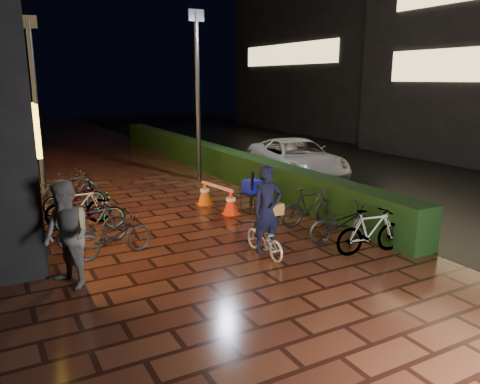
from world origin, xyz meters
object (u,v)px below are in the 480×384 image
traffic_barrier (217,197)px  cart_assembly (252,188)px  bystander_person (66,235)px  van (296,159)px  cyclist (266,223)px

traffic_barrier → cart_assembly: cart_assembly is taller
cart_assembly → bystander_person: bearing=-152.3°
traffic_barrier → cart_assembly: bearing=-27.8°
bystander_person → traffic_barrier: size_ratio=1.12×
van → cyclist: 7.81m
bystander_person → cart_assembly: size_ratio=1.60×
van → cart_assembly: bearing=-129.9°
van → cyclist: (-5.00, -5.99, 0.00)m
traffic_barrier → cyclist: bearing=-100.8°
bystander_person → cyclist: (3.67, -0.42, -0.23)m
traffic_barrier → cart_assembly: 0.99m
bystander_person → cyclist: size_ratio=0.99×
bystander_person → cart_assembly: 5.88m
cyclist → cart_assembly: (1.53, 3.14, -0.10)m
bystander_person → van: (8.67, 5.58, -0.23)m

